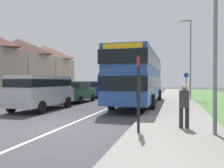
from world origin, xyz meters
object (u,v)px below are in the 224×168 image
at_px(cycle_route_sign, 186,85).
at_px(parked_car_dark_green, 77,91).
at_px(pedestrian_at_stop, 184,104).
at_px(street_lamp_near, 212,14).
at_px(parked_car_blue, 100,89).
at_px(bus_stop_sign, 139,88).
at_px(double_decker_bus, 139,76).
at_px(street_lamp_mid, 189,54).
at_px(parked_van_silver, 42,90).

bearing_deg(cycle_route_sign, parked_car_dark_green, -155.50).
distance_m(pedestrian_at_stop, street_lamp_near, 3.04).
xyz_separation_m(parked_car_blue, cycle_route_sign, (8.81, -1.73, 0.48)).
xyz_separation_m(pedestrian_at_stop, bus_stop_sign, (-1.45, -1.02, 0.56)).
height_order(pedestrian_at_stop, street_lamp_near, street_lamp_near).
relative_size(cycle_route_sign, street_lamp_near, 0.38).
height_order(double_decker_bus, street_lamp_mid, street_lamp_mid).
bearing_deg(street_lamp_mid, double_decker_bus, -126.46).
height_order(double_decker_bus, cycle_route_sign, double_decker_bus).
xyz_separation_m(parked_car_dark_green, cycle_route_sign, (8.85, 4.03, 0.48)).
relative_size(pedestrian_at_stop, street_lamp_mid, 0.23).
xyz_separation_m(parked_car_blue, street_lamp_near, (8.84, -15.51, 2.88)).
height_order(street_lamp_near, street_lamp_mid, street_lamp_mid).
xyz_separation_m(parked_car_blue, street_lamp_mid, (9.09, -1.44, 3.26)).
bearing_deg(street_lamp_near, cycle_route_sign, 90.12).
xyz_separation_m(parked_car_blue, pedestrian_at_stop, (8.08, -14.82, 0.02)).
height_order(parked_van_silver, bus_stop_sign, bus_stop_sign).
bearing_deg(street_lamp_mid, pedestrian_at_stop, -94.33).
bearing_deg(double_decker_bus, street_lamp_near, -68.16).
height_order(pedestrian_at_stop, street_lamp_mid, street_lamp_mid).
distance_m(bus_stop_sign, street_lamp_mid, 14.85).
bearing_deg(pedestrian_at_stop, street_lamp_near, -42.27).
distance_m(parked_car_blue, bus_stop_sign, 17.18).
bearing_deg(parked_van_silver, parked_car_blue, 89.74).
bearing_deg(double_decker_bus, parked_van_silver, -140.70).
height_order(parked_car_blue, bus_stop_sign, bus_stop_sign).
bearing_deg(parked_car_blue, cycle_route_sign, -11.09).
bearing_deg(bus_stop_sign, double_decker_bus, 98.35).
height_order(double_decker_bus, parked_car_blue, double_decker_bus).
bearing_deg(street_lamp_mid, bus_stop_sign, -99.70).
relative_size(parked_car_blue, bus_stop_sign, 1.73).
bearing_deg(parked_car_blue, street_lamp_mid, -9.02).
bearing_deg(street_lamp_near, parked_car_blue, 119.68).
xyz_separation_m(parked_van_silver, parked_car_dark_green, (0.01, 5.20, -0.30)).
height_order(pedestrian_at_stop, bus_stop_sign, bus_stop_sign).
bearing_deg(cycle_route_sign, street_lamp_near, -89.88).
bearing_deg(street_lamp_mid, parked_car_blue, 170.98).
relative_size(parked_van_silver, parked_car_dark_green, 1.12).
bearing_deg(parked_van_silver, parked_car_dark_green, 89.92).
relative_size(double_decker_bus, street_lamp_mid, 1.56).
distance_m(parked_van_silver, street_lamp_near, 10.32).
distance_m(parked_car_blue, pedestrian_at_stop, 16.88).
bearing_deg(street_lamp_near, bus_stop_sign, -171.60).
relative_size(parked_van_silver, parked_car_blue, 1.10).
relative_size(parked_car_dark_green, bus_stop_sign, 1.69).
distance_m(parked_car_dark_green, parked_car_blue, 5.76).
relative_size(parked_car_dark_green, pedestrian_at_stop, 2.63).
xyz_separation_m(pedestrian_at_stop, cycle_route_sign, (0.74, 13.09, 0.45)).
bearing_deg(parked_car_dark_green, bus_stop_sign, -56.51).
relative_size(parked_car_dark_green, street_lamp_near, 0.67).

